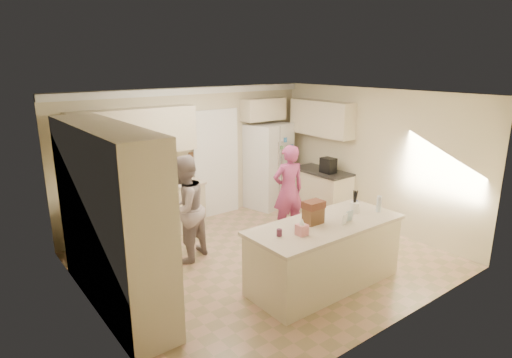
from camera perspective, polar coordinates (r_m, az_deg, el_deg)
floor at (r=6.96m, az=1.12°, el=-10.81°), size 5.20×4.60×0.02m
ceiling at (r=6.26m, az=1.24°, el=11.25°), size 5.20×4.60×0.02m
wall_back at (r=8.36m, az=-8.75°, el=3.07°), size 5.20×0.02×2.60m
wall_front at (r=4.99m, az=18.05°, el=-6.12°), size 5.20×0.02×2.60m
wall_left at (r=5.34m, az=-21.37°, el=-5.00°), size 0.02×4.60×2.60m
wall_right at (r=8.32m, az=15.39°, el=2.63°), size 0.02×4.60×2.60m
crown_back at (r=8.15m, az=-8.94°, el=11.49°), size 5.20×0.08×0.12m
pantry_bank at (r=5.65m, az=-18.82°, el=-5.02°), size 0.60×2.60×2.35m
back_base_cab at (r=7.86m, az=-14.76°, el=-4.63°), size 2.20×0.60×0.88m
back_countertop at (r=7.70m, az=-14.97°, el=-1.43°), size 2.24×0.63×0.04m
back_upper_cab at (r=7.61m, az=-15.89°, el=6.04°), size 2.20×0.35×0.80m
doorway_opening at (r=8.66m, az=-5.41°, el=1.92°), size 0.90×0.06×2.10m
doorway_casing at (r=8.63m, az=-5.28°, el=1.87°), size 1.02×0.03×2.22m
wall_frame_upper at (r=8.29m, az=-8.57°, el=4.73°), size 0.15×0.02×0.20m
wall_frame_lower at (r=8.34m, az=-8.49°, el=2.91°), size 0.15×0.02×0.20m
refrigerator at (r=9.20m, az=1.68°, el=1.82°), size 1.04×0.89×1.80m
fridge_seam at (r=8.93m, az=3.12°, el=1.39°), size 0.02×0.02×1.78m
fridge_dispenser at (r=8.73m, az=2.09°, el=2.75°), size 0.22×0.03×0.35m
fridge_handle_l at (r=8.85m, az=2.95°, el=2.26°), size 0.02×0.02×0.85m
fridge_handle_r at (r=8.92m, az=3.44°, el=2.35°), size 0.02×0.02×0.85m
over_fridge_cab at (r=8.98m, az=0.98°, el=9.27°), size 0.95×0.35×0.45m
right_base_cab at (r=8.93m, az=8.71°, el=-1.83°), size 0.60×1.20×0.88m
right_countertop at (r=8.80m, az=8.78°, el=1.02°), size 0.63×1.24×0.04m
right_upper_cab at (r=8.84m, az=8.74°, el=8.01°), size 0.35×1.50×0.70m
coffee_maker at (r=8.60m, az=9.60°, el=1.81°), size 0.22×0.28×0.30m
island_base at (r=6.16m, az=9.11°, el=-10.02°), size 2.20×0.90×0.88m
island_top at (r=5.98m, az=9.30°, el=-6.04°), size 2.28×0.96×0.05m
utensil_crock at (r=6.44m, az=13.01°, el=-3.71°), size 0.13×0.13×0.15m
tissue_box at (r=5.51m, az=6.13°, el=-6.75°), size 0.13×0.13×0.14m
tissue_plume at (r=5.47m, az=6.16°, el=-5.68°), size 0.08×0.08×0.08m
dollhouse_body at (r=5.89m, az=7.64°, el=-4.88°), size 0.26×0.18×0.22m
dollhouse_roof at (r=5.84m, az=7.70°, el=-3.41°), size 0.28×0.20×0.10m
jam_jar at (r=5.47m, az=3.12°, el=-7.15°), size 0.07×0.07×0.09m
greeting_card_a at (r=5.92m, az=11.75°, el=-5.28°), size 0.12×0.06×0.16m
greeting_card_b at (r=6.06m, az=12.33°, el=-4.83°), size 0.12×0.05×0.16m
water_bottle at (r=6.54m, az=16.07°, el=-3.21°), size 0.07×0.07×0.24m
shaker_salt at (r=6.67m, az=12.82°, el=-3.28°), size 0.05×0.05×0.09m
shaker_pepper at (r=6.73m, az=13.20°, el=-3.15°), size 0.05×0.05×0.09m
teen_boy at (r=6.75m, az=-9.57°, el=-3.97°), size 1.01×0.92×1.70m
teen_girl at (r=7.70m, az=4.33°, el=-1.50°), size 0.68×0.52×1.66m
fridge_magnets at (r=8.93m, az=3.15°, el=1.38°), size 0.76×0.02×1.44m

